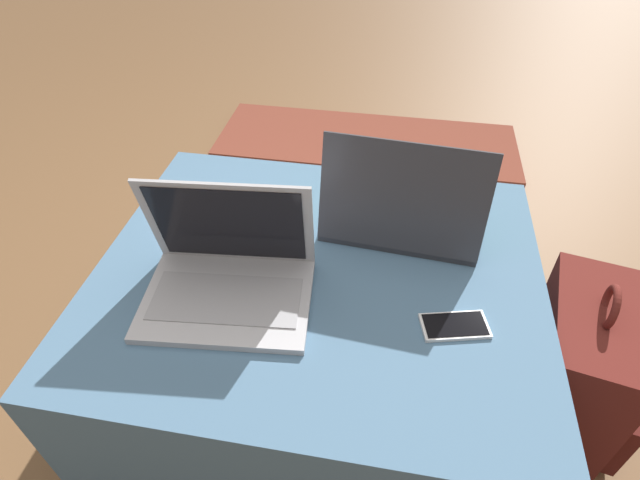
{
  "coord_description": "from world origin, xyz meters",
  "views": [
    {
      "loc": [
        0.14,
        -0.78,
        1.26
      ],
      "look_at": [
        0.0,
        0.01,
        0.55
      ],
      "focal_mm": 28.0,
      "sensor_mm": 36.0,
      "label": 1
    }
  ],
  "objects_px": {
    "laptop_near": "(228,273)",
    "laptop_far": "(402,211)",
    "cell_phone": "(455,326)",
    "backpack": "(577,374)"
  },
  "relations": [
    {
      "from": "laptop_far",
      "to": "cell_phone",
      "type": "bearing_deg",
      "value": 117.74
    },
    {
      "from": "backpack",
      "to": "laptop_near",
      "type": "bearing_deg",
      "value": 108.9
    },
    {
      "from": "laptop_far",
      "to": "cell_phone",
      "type": "relative_size",
      "value": 2.66
    },
    {
      "from": "laptop_near",
      "to": "cell_phone",
      "type": "height_order",
      "value": "laptop_near"
    },
    {
      "from": "laptop_near",
      "to": "backpack",
      "type": "bearing_deg",
      "value": 2.09
    },
    {
      "from": "backpack",
      "to": "cell_phone",
      "type": "bearing_deg",
      "value": 121.57
    },
    {
      "from": "laptop_near",
      "to": "laptop_far",
      "type": "height_order",
      "value": "laptop_far"
    },
    {
      "from": "laptop_near",
      "to": "cell_phone",
      "type": "bearing_deg",
      "value": -7.81
    },
    {
      "from": "cell_phone",
      "to": "backpack",
      "type": "distance_m",
      "value": 0.46
    },
    {
      "from": "cell_phone",
      "to": "backpack",
      "type": "height_order",
      "value": "backpack"
    }
  ]
}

